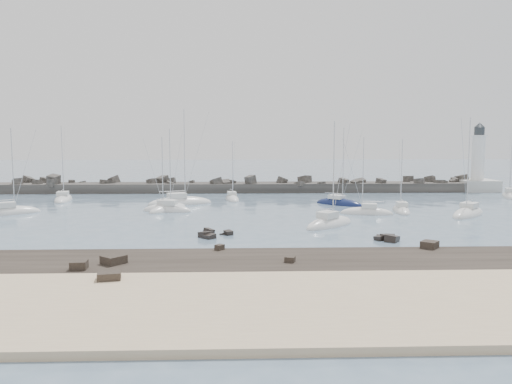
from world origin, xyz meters
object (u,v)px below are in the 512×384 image
at_px(sailboat_0, 10,213).
at_px(sailboat_6, 329,225).
at_px(sailboat_9, 401,211).
at_px(sailboat_11, 510,197).
at_px(sailboat_1, 63,200).
at_px(sailboat_2, 168,209).
at_px(sailboat_3, 180,203).
at_px(sailboat_4, 167,210).
at_px(sailboat_8, 367,213).
at_px(sailboat_7, 339,204).
at_px(sailboat_10, 468,214).
at_px(sailboat_5, 232,199).
at_px(lighthouse, 477,176).

height_order(sailboat_0, sailboat_6, sailboat_6).
bearing_deg(sailboat_9, sailboat_11, 33.99).
distance_m(sailboat_1, sailboat_2, 23.48).
xyz_separation_m(sailboat_1, sailboat_6, (41.35, -26.76, 0.02)).
distance_m(sailboat_1, sailboat_3, 21.46).
bearing_deg(sailboat_0, sailboat_1, 82.35).
height_order(sailboat_4, sailboat_8, sailboat_4).
bearing_deg(sailboat_0, sailboat_11, 12.14).
distance_m(sailboat_1, sailboat_9, 56.06).
xyz_separation_m(sailboat_2, sailboat_7, (26.71, 5.81, -0.01)).
height_order(sailboat_8, sailboat_10, sailboat_10).
distance_m(sailboat_3, sailboat_7, 25.80).
bearing_deg(sailboat_11, sailboat_2, -166.24).
distance_m(sailboat_6, sailboat_7, 20.55).
bearing_deg(sailboat_11, sailboat_5, -177.58).
xyz_separation_m(sailboat_1, sailboat_2, (19.77, -12.67, 0.01)).
height_order(sailboat_2, sailboat_10, sailboat_10).
height_order(sailboat_0, sailboat_10, sailboat_10).
relative_size(lighthouse, sailboat_8, 1.24).
xyz_separation_m(lighthouse, sailboat_3, (-58.30, -19.19, -2.95)).
xyz_separation_m(sailboat_5, sailboat_10, (33.02, -18.77, 0.01)).
distance_m(sailboat_2, sailboat_5, 15.62).
bearing_deg(lighthouse, sailboat_0, -160.22).
distance_m(sailboat_0, sailboat_9, 56.02).
relative_size(sailboat_1, sailboat_5, 1.26).
height_order(sailboat_0, sailboat_7, sailboat_7).
height_order(sailboat_0, sailboat_9, sailboat_0).
relative_size(sailboat_5, sailboat_11, 0.86).
xyz_separation_m(lighthouse, sailboat_8, (-30.65, -30.81, -2.96)).
distance_m(sailboat_0, sailboat_1, 15.73).
xyz_separation_m(sailboat_9, sailboat_11, (25.67, 17.31, 0.01)).
height_order(sailboat_3, sailboat_6, sailboat_3).
relative_size(lighthouse, sailboat_5, 1.32).
bearing_deg(sailboat_1, sailboat_5, -0.31).
distance_m(sailboat_7, sailboat_11, 34.28).
height_order(lighthouse, sailboat_0, lighthouse).
bearing_deg(sailboat_10, sailboat_0, 177.02).
xyz_separation_m(sailboat_8, sailboat_11, (31.23, 19.21, 0.02)).
relative_size(sailboat_6, sailboat_7, 1.04).
xyz_separation_m(sailboat_3, sailboat_10, (41.43, -13.33, -0.00)).
distance_m(sailboat_2, sailboat_8, 28.95).
bearing_deg(lighthouse, sailboat_3, -161.78).
xyz_separation_m(lighthouse, sailboat_1, (-79.01, -13.58, -2.96)).
xyz_separation_m(sailboat_0, sailboat_9, (56.02, 0.26, -0.01)).
bearing_deg(lighthouse, sailboat_4, -155.22).
distance_m(sailboat_5, sailboat_7, 18.61).
bearing_deg(sailboat_9, sailboat_7, 131.32).
relative_size(sailboat_3, sailboat_5, 1.50).
relative_size(sailboat_1, sailboat_7, 1.04).
height_order(sailboat_4, sailboat_10, sailboat_10).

